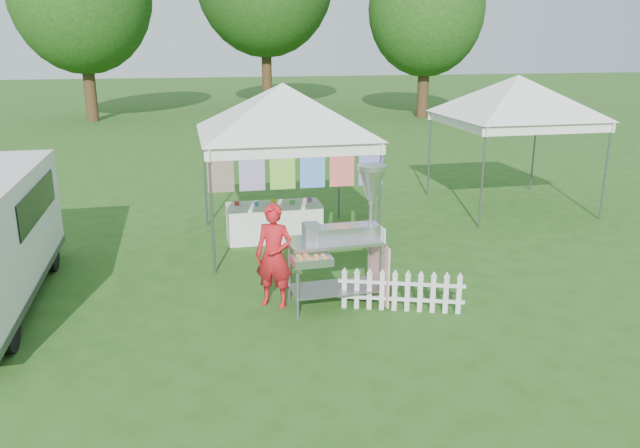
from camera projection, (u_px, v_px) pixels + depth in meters
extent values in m
plane|color=#244F16|center=(326.00, 317.00, 8.74)|extent=(120.00, 120.00, 0.00)
cylinder|color=#59595E|center=(212.00, 212.00, 10.10)|extent=(0.04, 0.04, 2.10)
cylinder|color=#59595E|center=(379.00, 203.00, 10.68)|extent=(0.04, 0.04, 2.10)
cylinder|color=#59595E|center=(205.00, 177.00, 12.76)|extent=(0.04, 0.04, 2.10)
cylinder|color=#59595E|center=(339.00, 171.00, 13.34)|extent=(0.04, 0.04, 2.10)
cube|color=white|center=(297.00, 151.00, 10.12)|extent=(3.00, 0.03, 0.22)
cube|color=white|center=(272.00, 128.00, 12.78)|extent=(3.00, 0.03, 0.22)
pyramid|color=white|center=(283.00, 83.00, 11.17)|extent=(4.24, 4.24, 0.90)
cylinder|color=#59595E|center=(297.00, 146.00, 10.10)|extent=(3.00, 0.03, 0.03)
cube|color=orange|center=(221.00, 171.00, 9.94)|extent=(0.42, 0.01, 0.70)
cube|color=#37C0CE|center=(252.00, 170.00, 10.04)|extent=(0.42, 0.01, 0.70)
cube|color=#189040|center=(282.00, 168.00, 10.15)|extent=(0.42, 0.01, 0.70)
cube|color=#1638B7|center=(312.00, 167.00, 10.25)|extent=(0.42, 0.01, 0.70)
cube|color=#C51871|center=(342.00, 166.00, 10.35)|extent=(0.42, 0.01, 0.70)
cube|color=#B61AB2|center=(371.00, 164.00, 10.46)|extent=(0.42, 0.01, 0.70)
cylinder|color=#59595E|center=(482.00, 178.00, 12.63)|extent=(0.04, 0.04, 2.10)
cylinder|color=#59595E|center=(606.00, 172.00, 13.22)|extent=(0.04, 0.04, 2.10)
cylinder|color=#59595E|center=(429.00, 154.00, 15.29)|extent=(0.04, 0.04, 2.10)
cylinder|color=#59595E|center=(534.00, 150.00, 15.88)|extent=(0.04, 0.04, 2.10)
cube|color=white|center=(550.00, 129.00, 12.66)|extent=(3.00, 0.03, 0.22)
cube|color=white|center=(486.00, 114.00, 15.32)|extent=(3.00, 0.03, 0.22)
pyramid|color=white|center=(519.00, 75.00, 13.70)|extent=(4.24, 4.24, 0.90)
cylinder|color=#59595E|center=(551.00, 125.00, 12.63)|extent=(3.00, 0.03, 0.03)
cylinder|color=#352113|center=(89.00, 79.00, 29.43)|extent=(0.56, 0.56, 3.96)
cylinder|color=#352113|center=(267.00, 65.00, 34.90)|extent=(0.56, 0.56, 4.84)
cylinder|color=#352113|center=(423.00, 82.00, 30.90)|extent=(0.56, 0.56, 3.52)
ellipsoid|color=#2B651C|center=(427.00, 8.00, 29.93)|extent=(5.60, 5.60, 6.44)
cylinder|color=gray|center=(298.00, 285.00, 8.58)|extent=(0.05, 0.05, 1.00)
cylinder|color=gray|center=(382.00, 276.00, 8.88)|extent=(0.05, 0.05, 1.00)
cylinder|color=gray|center=(289.00, 271.00, 9.10)|extent=(0.05, 0.05, 1.00)
cylinder|color=gray|center=(368.00, 263.00, 9.40)|extent=(0.05, 0.05, 1.00)
cube|color=gray|center=(335.00, 288.00, 9.05)|extent=(1.29, 0.69, 0.02)
cube|color=#B7B7BC|center=(335.00, 241.00, 8.85)|extent=(1.36, 0.72, 0.04)
cube|color=#B7B7BC|center=(347.00, 231.00, 8.92)|extent=(0.95, 0.32, 0.17)
cube|color=gray|center=(311.00, 232.00, 8.78)|extent=(0.23, 0.25, 0.24)
cylinder|color=gray|center=(371.00, 203.00, 8.90)|extent=(0.06, 0.06, 1.00)
cone|color=#B7B7BC|center=(372.00, 184.00, 8.82)|extent=(0.42, 0.42, 0.44)
cylinder|color=#B7B7BC|center=(372.00, 167.00, 8.75)|extent=(0.44, 0.44, 0.07)
cube|color=#B7B7BC|center=(312.00, 261.00, 8.38)|extent=(0.55, 0.36, 0.11)
cube|color=#FFABB0|center=(379.00, 269.00, 9.16)|extent=(0.06, 0.83, 0.90)
cube|color=white|center=(383.00, 235.00, 8.67)|extent=(0.02, 0.16, 0.20)
imported|color=red|center=(274.00, 256.00, 8.94)|extent=(0.66, 0.58, 1.52)
cube|color=silver|center=(1.00, 224.00, 10.61)|extent=(1.74, 0.65, 0.82)
cube|color=black|center=(38.00, 202.00, 9.28)|extent=(0.04, 2.51, 0.50)
cube|color=black|center=(1.00, 180.00, 10.73)|extent=(1.55, 0.04, 0.50)
cylinder|color=black|center=(6.00, 329.00, 7.69)|extent=(0.21, 0.62, 0.62)
cylinder|color=black|center=(49.00, 253.00, 10.43)|extent=(0.21, 0.62, 0.62)
cube|color=silver|center=(344.00, 290.00, 8.97)|extent=(0.07, 0.04, 0.56)
cube|color=silver|center=(357.00, 291.00, 8.94)|extent=(0.07, 0.04, 0.56)
cube|color=silver|center=(369.00, 291.00, 8.92)|extent=(0.07, 0.04, 0.56)
cube|color=silver|center=(382.00, 292.00, 8.90)|extent=(0.07, 0.04, 0.56)
cube|color=silver|center=(395.00, 292.00, 8.88)|extent=(0.07, 0.04, 0.56)
cube|color=silver|center=(407.00, 293.00, 8.86)|extent=(0.07, 0.04, 0.56)
cube|color=silver|center=(420.00, 294.00, 8.84)|extent=(0.07, 0.04, 0.56)
cube|color=silver|center=(433.00, 294.00, 8.81)|extent=(0.07, 0.04, 0.56)
cube|color=silver|center=(446.00, 295.00, 8.79)|extent=(0.07, 0.04, 0.56)
cube|color=silver|center=(459.00, 296.00, 8.77)|extent=(0.07, 0.04, 0.56)
cube|color=silver|center=(401.00, 299.00, 8.90)|extent=(1.70, 0.63, 0.05)
cube|color=silver|center=(401.00, 284.00, 8.83)|extent=(1.70, 0.63, 0.05)
cube|color=white|center=(274.00, 222.00, 12.06)|extent=(1.80, 0.70, 0.71)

